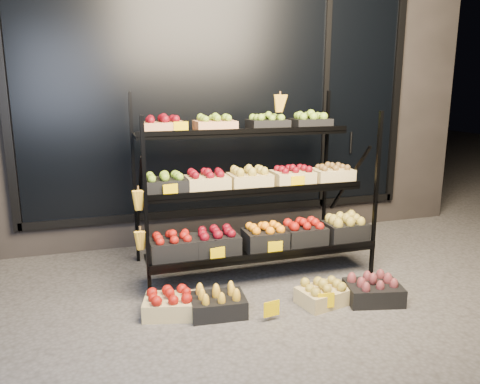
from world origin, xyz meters
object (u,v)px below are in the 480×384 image
object	(u,v)px
display_rack	(252,189)
floor_crate_left	(170,303)
floor_crate_midleft	(218,302)
floor_crate_midright	(323,293)

from	to	relation	value
display_rack	floor_crate_left	size ratio (longest dim) A/B	4.79
floor_crate_left	display_rack	bearing A→B (deg)	51.63
floor_crate_midleft	floor_crate_left	bearing A→B (deg)	169.14
floor_crate_left	floor_crate_midright	bearing A→B (deg)	5.91
floor_crate_midright	floor_crate_midleft	bearing A→B (deg)	162.15
display_rack	floor_crate_midright	distance (m)	1.14
floor_crate_left	floor_crate_midleft	size ratio (longest dim) A/B	1.04
display_rack	floor_crate_midleft	world-z (taller)	display_rack
floor_crate_midright	floor_crate_left	bearing A→B (deg)	159.09
display_rack	floor_crate_left	world-z (taller)	display_rack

